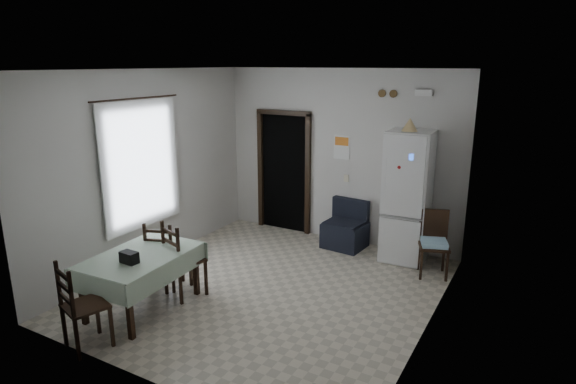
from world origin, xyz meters
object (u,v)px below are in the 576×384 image
at_px(navy_seat, 345,225).
at_px(corner_chair, 434,245).
at_px(dining_chair_near_head, 85,305).
at_px(dining_chair_far_right, 185,258).
at_px(fridge, 408,197).
at_px(dining_table, 143,282).
at_px(dining_chair_far_left, 164,254).

bearing_deg(navy_seat, corner_chair, -10.01).
height_order(navy_seat, corner_chair, corner_chair).
bearing_deg(dining_chair_near_head, dining_chair_far_right, -77.45).
bearing_deg(corner_chair, fridge, 122.49).
relative_size(dining_table, dining_chair_far_left, 1.45).
height_order(fridge, dining_chair_far_right, fridge).
bearing_deg(dining_chair_far_right, navy_seat, -95.99).
height_order(dining_table, dining_chair_near_head, dining_chair_near_head).
xyz_separation_m(navy_seat, dining_chair_near_head, (-1.28, -4.06, 0.11)).
relative_size(fridge, dining_chair_far_left, 2.11).
distance_m(fridge, dining_table, 4.01).
xyz_separation_m(fridge, dining_chair_near_head, (-2.28, -4.06, -0.51)).
bearing_deg(navy_seat, dining_chair_far_right, -109.01).
xyz_separation_m(fridge, dining_table, (-2.38, -3.16, -0.65)).
relative_size(corner_chair, dining_chair_far_right, 0.92).
relative_size(corner_chair, dining_table, 0.68).
bearing_deg(navy_seat, dining_chair_near_head, -102.49).
bearing_deg(dining_chair_far_left, corner_chair, -166.17).
bearing_deg(dining_table, fridge, 49.88).
xyz_separation_m(corner_chair, dining_chair_far_right, (-2.70, -2.20, 0.04)).
height_order(dining_table, dining_chair_far_right, dining_chair_far_right).
xyz_separation_m(dining_chair_far_left, dining_chair_far_right, (0.41, -0.06, 0.04)).
height_order(fridge, dining_chair_near_head, fridge).
distance_m(corner_chair, dining_chair_near_head, 4.61).
bearing_deg(corner_chair, dining_chair_near_head, -147.45).
relative_size(navy_seat, dining_chair_far_right, 0.76).
height_order(navy_seat, dining_chair_far_right, dining_chair_far_right).
bearing_deg(fridge, navy_seat, 177.24).
bearing_deg(navy_seat, fridge, 4.99).
xyz_separation_m(navy_seat, dining_chair_far_right, (-1.16, -2.61, 0.13)).
distance_m(dining_table, dining_chair_near_head, 0.92).
bearing_deg(dining_chair_far_left, dining_chair_far_right, 151.16).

